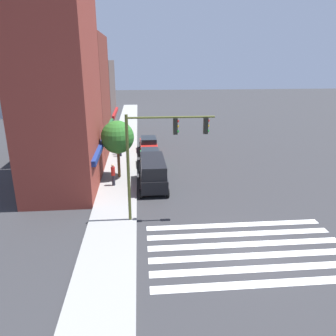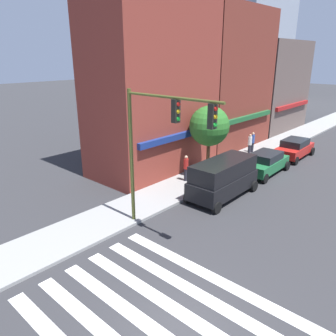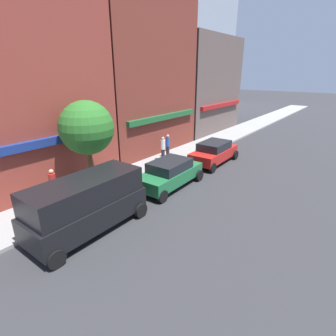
# 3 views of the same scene
# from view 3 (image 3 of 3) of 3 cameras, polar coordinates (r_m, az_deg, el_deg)

# --- Properties ---
(storefront_row) EXTENTS (28.55, 5.30, 15.87)m
(storefront_row) POSITION_cam_3_polar(r_m,az_deg,el_deg) (21.04, -9.44, 20.63)
(storefront_row) COLOR maroon
(storefront_row) RESTS_ON ground_plane
(van_black) EXTENTS (5.02, 2.22, 2.34)m
(van_black) POSITION_cam_3_polar(r_m,az_deg,el_deg) (11.27, -17.28, -7.24)
(van_black) COLOR black
(van_black) RESTS_ON ground_plane
(sedan_green) EXTENTS (4.45, 2.02, 1.59)m
(sedan_green) POSITION_cam_3_polar(r_m,az_deg,el_deg) (15.01, 0.38, -1.11)
(sedan_green) COLOR #1E6638
(sedan_green) RESTS_ON ground_plane
(sedan_red) EXTENTS (4.44, 2.02, 1.59)m
(sedan_red) POSITION_cam_3_polar(r_m,az_deg,el_deg) (19.26, 9.95, 3.47)
(sedan_red) COLOR #B21E19
(sedan_red) RESTS_ON ground_plane
(pedestrian_blue_shirt) EXTENTS (0.32, 0.32, 1.77)m
(pedestrian_blue_shirt) POSITION_cam_3_polar(r_m,az_deg,el_deg) (19.75, -0.05, 4.89)
(pedestrian_blue_shirt) COLOR #23232D
(pedestrian_blue_shirt) RESTS_ON sidewalk_left
(pedestrian_white_shirt) EXTENTS (0.32, 0.32, 1.77)m
(pedestrian_white_shirt) POSITION_cam_3_polar(r_m,az_deg,el_deg) (19.06, -1.10, 4.32)
(pedestrian_white_shirt) COLOR #23232D
(pedestrian_white_shirt) RESTS_ON sidewalk_left
(pedestrian_red_jacket) EXTENTS (0.32, 0.32, 1.77)m
(pedestrian_red_jacket) POSITION_cam_3_polar(r_m,az_deg,el_deg) (14.01, -23.68, -3.52)
(pedestrian_red_jacket) COLOR #23232D
(pedestrian_red_jacket) RESTS_ON sidewalk_left
(street_tree) EXTENTS (2.75, 2.75, 4.87)m
(street_tree) POSITION_cam_3_polar(r_m,az_deg,el_deg) (13.98, -17.28, 8.29)
(street_tree) COLOR brown
(street_tree) RESTS_ON sidewalk_left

